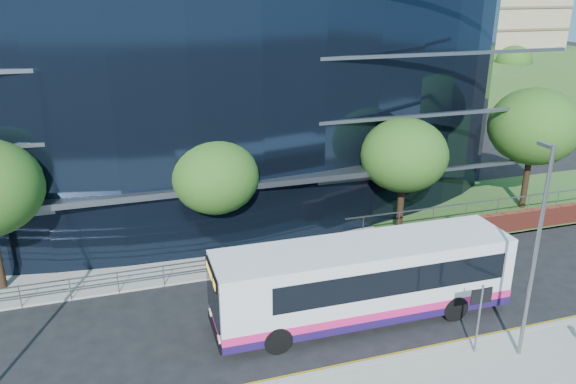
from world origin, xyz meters
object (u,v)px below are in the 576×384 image
object	(u,v)px
tree_dist_f	(514,61)
streetlight_east	(536,249)
tree_far_b	(215,177)
tree_dist_e	(405,66)
street_sign	(480,305)
tree_far_d	(534,127)
tree_far_c	(404,155)
city_bus	(366,279)

from	to	relation	value
tree_dist_f	streetlight_east	size ratio (longest dim) A/B	0.76
tree_far_b	tree_dist_e	size ratio (longest dim) A/B	0.93
street_sign	tree_far_d	world-z (taller)	tree_far_d
tree_far_c	tree_far_d	world-z (taller)	tree_far_d
tree_far_d	tree_dist_f	bearing A→B (deg)	53.13
tree_far_b	city_bus	world-z (taller)	tree_far_b
streetlight_east	city_bus	xyz separation A→B (m)	(-4.34, 4.15, -2.68)
tree_far_d	tree_dist_f	distance (m)	40.01
streetlight_east	city_bus	bearing A→B (deg)	136.26
tree_far_b	tree_far_c	world-z (taller)	tree_far_c
tree_far_c	tree_dist_e	size ratio (longest dim) A/B	1.00
tree_dist_f	city_bus	world-z (taller)	tree_dist_f
street_sign	tree_far_b	world-z (taller)	tree_far_b
tree_far_c	tree_far_d	distance (m)	9.08
tree_far_d	tree_dist_e	size ratio (longest dim) A/B	1.14
tree_far_b	tree_dist_f	distance (m)	53.90
street_sign	city_bus	size ratio (longest dim) A/B	0.23
tree_far_c	streetlight_east	xyz separation A→B (m)	(-1.00, -11.17, -0.10)
tree_far_c	tree_dist_f	distance (m)	46.67
tree_far_c	tree_dist_e	world-z (taller)	same
street_sign	tree_far_b	bearing A→B (deg)	124.08
tree_far_b	city_bus	xyz separation A→B (m)	(4.66, -7.52, -2.45)
tree_dist_e	tree_far_d	bearing A→B (deg)	-104.93
street_sign	city_bus	xyz separation A→B (m)	(-2.84, 3.56, -0.39)
tree_far_d	tree_far_b	bearing A→B (deg)	-178.49
tree_far_b	city_bus	size ratio (longest dim) A/B	0.49
street_sign	tree_dist_e	xyz separation A→B (m)	(19.50, 41.59, 2.39)
tree_far_b	tree_dist_e	bearing A→B (deg)	48.48
tree_dist_e	city_bus	size ratio (longest dim) A/B	0.53
tree_far_c	tree_far_b	bearing A→B (deg)	177.14
tree_dist_f	tree_dist_e	bearing A→B (deg)	-172.87
streetlight_east	tree_far_d	bearing A→B (deg)	50.60
tree_dist_e	tree_far_b	bearing A→B (deg)	-131.52
tree_far_d	city_bus	distance (m)	16.78
street_sign	tree_far_d	distance (m)	16.61
tree_dist_e	city_bus	world-z (taller)	tree_dist_e
tree_far_b	streetlight_east	xyz separation A→B (m)	(9.00, -11.67, 0.23)
tree_far_c	city_bus	bearing A→B (deg)	-127.23
streetlight_east	city_bus	distance (m)	6.57
tree_far_c	streetlight_east	distance (m)	11.22
tree_dist_f	street_sign	bearing A→B (deg)	-129.16
street_sign	tree_dist_f	bearing A→B (deg)	50.84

